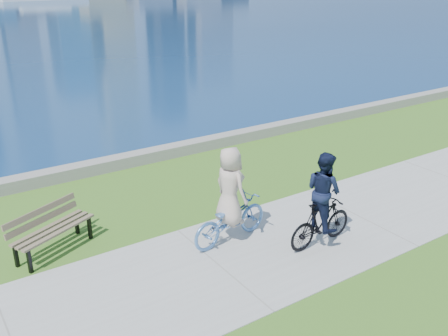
# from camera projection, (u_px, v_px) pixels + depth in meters

# --- Properties ---
(ground) EXTENTS (320.00, 320.00, 0.00)m
(ground) POSITION_uv_depth(u_px,v_px,m) (220.00, 266.00, 10.09)
(ground) COLOR #356219
(ground) RESTS_ON ground
(concrete_path) EXTENTS (80.00, 3.50, 0.02)m
(concrete_path) POSITION_uv_depth(u_px,v_px,m) (220.00, 266.00, 10.09)
(concrete_path) COLOR #9C9C97
(concrete_path) RESTS_ON ground
(seawall) EXTENTS (90.00, 0.50, 0.35)m
(seawall) POSITION_uv_depth(u_px,v_px,m) (106.00, 165.00, 14.82)
(seawall) COLOR gray
(seawall) RESTS_ON ground
(park_bench) EXTENTS (1.93, 1.34, 0.95)m
(park_bench) POSITION_uv_depth(u_px,v_px,m) (50.00, 226.00, 10.45)
(park_bench) COLOR black
(park_bench) RESTS_ON ground
(cyclist_woman) EXTENTS (0.95, 2.06, 2.16)m
(cyclist_woman) POSITION_uv_depth(u_px,v_px,m) (230.00, 207.00, 10.73)
(cyclist_woman) COLOR #5081C2
(cyclist_woman) RESTS_ON ground
(cyclist_man) EXTENTS (0.65, 1.73, 2.12)m
(cyclist_man) POSITION_uv_depth(u_px,v_px,m) (322.00, 207.00, 10.55)
(cyclist_man) COLOR black
(cyclist_man) RESTS_ON ground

